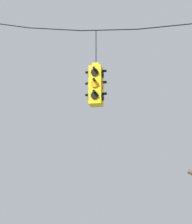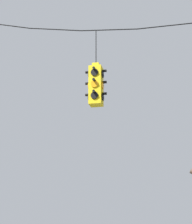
# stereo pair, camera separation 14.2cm
# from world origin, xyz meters

# --- Properties ---
(span_wire) EXTENTS (10.98, 0.03, 0.81)m
(span_wire) POSITION_xyz_m (-0.00, -0.42, 7.79)
(span_wire) COLOR black
(traffic_light_near_left_pole) EXTENTS (0.58, 0.58, 2.19)m
(traffic_light_near_left_pole) POSITION_xyz_m (-1.94, -0.42, 5.99)
(traffic_light_near_left_pole) COLOR yellow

